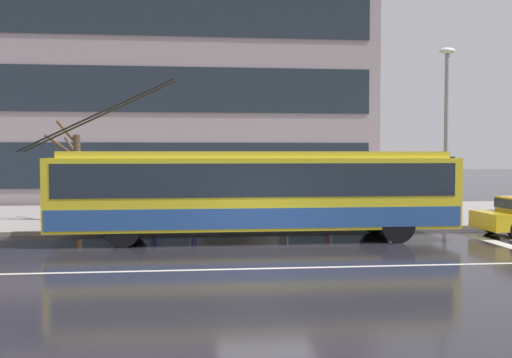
% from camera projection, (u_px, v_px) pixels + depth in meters
% --- Properties ---
extents(ground_plane, '(160.00, 160.00, 0.00)m').
position_uv_depth(ground_plane, '(267.00, 259.00, 15.09)').
color(ground_plane, '#232129').
extents(sidewalk_slab, '(80.00, 10.00, 0.14)m').
position_uv_depth(sidewalk_slab, '(237.00, 215.00, 25.05)').
color(sidewalk_slab, gray).
rests_on(sidewalk_slab, ground_plane).
extents(crosswalk_stripe_edge_near, '(0.44, 4.40, 0.01)m').
position_uv_depth(crosswalk_stripe_edge_near, '(506.00, 245.00, 17.39)').
color(crosswalk_stripe_edge_near, beige).
rests_on(crosswalk_stripe_edge_near, ground_plane).
extents(lane_centre_line, '(72.00, 0.14, 0.01)m').
position_uv_depth(lane_centre_line, '(273.00, 268.00, 13.90)').
color(lane_centre_line, silver).
rests_on(lane_centre_line, ground_plane).
extents(trolleybus, '(13.26, 2.53, 4.96)m').
position_uv_depth(trolleybus, '(256.00, 191.00, 18.45)').
color(trolleybus, yellow).
rests_on(trolleybus, ground_plane).
extents(bus_shelter, '(3.72, 1.72, 2.60)m').
position_uv_depth(bus_shelter, '(237.00, 170.00, 21.65)').
color(bus_shelter, gray).
rests_on(bus_shelter, sidewalk_slab).
extents(pedestrian_at_shelter, '(0.50, 0.50, 1.66)m').
position_uv_depth(pedestrian_at_shelter, '(194.00, 199.00, 20.31)').
color(pedestrian_at_shelter, navy).
rests_on(pedestrian_at_shelter, sidewalk_slab).
extents(pedestrian_approaching_curb, '(1.30, 1.30, 1.96)m').
position_uv_depth(pedestrian_approaching_curb, '(282.00, 180.00, 22.32)').
color(pedestrian_approaching_curb, '#535743').
rests_on(pedestrian_approaching_curb, sidewalk_slab).
extents(pedestrian_walking_past, '(1.24, 1.24, 1.94)m').
position_uv_depth(pedestrian_walking_past, '(330.00, 180.00, 22.12)').
color(pedestrian_walking_past, '#5A414D').
rests_on(pedestrian_walking_past, sidewalk_slab).
extents(pedestrian_waiting_by_pole, '(1.09, 1.09, 1.99)m').
position_uv_depth(pedestrian_waiting_by_pole, '(152.00, 180.00, 20.77)').
color(pedestrian_waiting_by_pole, navy).
rests_on(pedestrian_waiting_by_pole, sidewalk_slab).
extents(street_lamp, '(0.60, 0.32, 6.43)m').
position_uv_depth(street_lamp, '(446.00, 119.00, 21.77)').
color(street_lamp, gray).
rests_on(street_lamp, sidewalk_slab).
extents(street_tree_bare, '(1.32, 1.27, 3.83)m').
position_uv_depth(street_tree_bare, '(75.00, 170.00, 22.50)').
color(street_tree_bare, '#503A2B').
rests_on(street_tree_bare, sidewalk_slab).
extents(office_tower_corner_left, '(21.12, 11.22, 23.34)m').
position_uv_depth(office_tower_corner_left, '(181.00, 1.00, 34.94)').
color(office_tower_corner_left, '#9B8C93').
rests_on(office_tower_corner_left, ground_plane).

